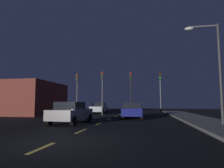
# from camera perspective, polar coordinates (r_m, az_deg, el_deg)

# --- Properties ---
(ground_plane) EXTENTS (80.00, 80.00, 0.00)m
(ground_plane) POSITION_cam_1_polar(r_m,az_deg,el_deg) (14.46, -3.24, -11.24)
(ground_plane) COLOR black
(sidewalk_curb_right) EXTENTS (3.00, 40.00, 0.15)m
(sidewalk_curb_right) POSITION_cam_1_polar(r_m,az_deg,el_deg) (14.71, 27.06, -10.24)
(sidewalk_curb_right) COLOR gray
(sidewalk_curb_right) RESTS_ON ground_plane
(lane_stripe_nearest) EXTENTS (0.16, 1.60, 0.01)m
(lane_stripe_nearest) POSITION_cam_1_polar(r_m,az_deg,el_deg) (6.81, -19.81, -17.19)
(lane_stripe_nearest) COLOR #EACC4C
(lane_stripe_nearest) RESTS_ON ground_plane
(lane_stripe_second) EXTENTS (0.16, 1.60, 0.01)m
(lane_stripe_second) POSITION_cam_1_polar(r_m,az_deg,el_deg) (10.25, -8.97, -13.45)
(lane_stripe_second) COLOR #EACC4C
(lane_stripe_second) RESTS_ON ground_plane
(lane_stripe_third) EXTENTS (0.16, 1.60, 0.01)m
(lane_stripe_third) POSITION_cam_1_polar(r_m,az_deg,el_deg) (13.88, -3.81, -11.45)
(lane_stripe_third) COLOR #EACC4C
(lane_stripe_third) RESTS_ON ground_plane
(lane_stripe_fourth) EXTENTS (0.16, 1.60, 0.01)m
(lane_stripe_fourth) POSITION_cam_1_polar(r_m,az_deg,el_deg) (17.58, -0.84, -10.25)
(lane_stripe_fourth) COLOR #EACC4C
(lane_stripe_fourth) RESTS_ON ground_plane
(lane_stripe_fifth) EXTENTS (0.16, 1.60, 0.01)m
(lane_stripe_fifth) POSITION_cam_1_polar(r_m,az_deg,el_deg) (21.32, 1.08, -9.45)
(lane_stripe_fifth) COLOR #EACC4C
(lane_stripe_fifth) RESTS_ON ground_plane
(lane_stripe_sixth) EXTENTS (0.16, 1.60, 0.01)m
(lane_stripe_sixth) POSITION_cam_1_polar(r_m,az_deg,el_deg) (25.07, 2.42, -8.88)
(lane_stripe_sixth) COLOR #EACC4C
(lane_stripe_sixth) RESTS_ON ground_plane
(traffic_signal_far_left) EXTENTS (0.32, 0.38, 5.00)m
(traffic_signal_far_left) POSITION_cam_1_polar(r_m,az_deg,el_deg) (24.13, -10.17, -0.62)
(traffic_signal_far_left) COLOR #4C4C51
(traffic_signal_far_left) RESTS_ON ground_plane
(traffic_signal_center_left) EXTENTS (0.32, 0.38, 5.18)m
(traffic_signal_center_left) POSITION_cam_1_polar(r_m,az_deg,el_deg) (23.25, -2.85, -0.22)
(traffic_signal_center_left) COLOR #4C4C51
(traffic_signal_center_left) RESTS_ON ground_plane
(traffic_signal_center_right) EXTENTS (0.32, 0.38, 5.03)m
(traffic_signal_center_right) POSITION_cam_1_polar(r_m,az_deg,el_deg) (22.74, 5.57, -0.33)
(traffic_signal_center_right) COLOR black
(traffic_signal_center_right) RESTS_ON ground_plane
(traffic_signal_far_right) EXTENTS (0.32, 0.38, 5.03)m
(traffic_signal_far_right) POSITION_cam_1_polar(r_m,az_deg,el_deg) (22.74, 13.97, -0.18)
(traffic_signal_far_right) COLOR #4C4C51
(traffic_signal_far_right) RESTS_ON ground_plane
(car_stopped_ahead) EXTENTS (2.00, 4.29, 1.45)m
(car_stopped_ahead) POSITION_cam_1_polar(r_m,az_deg,el_deg) (18.14, 5.96, -7.72)
(car_stopped_ahead) COLOR navy
(car_stopped_ahead) RESTS_ON ground_plane
(car_adjacent_lane) EXTENTS (2.04, 4.20, 1.50)m
(car_adjacent_lane) POSITION_cam_1_polar(r_m,az_deg,el_deg) (13.99, -11.91, -8.17)
(car_adjacent_lane) COLOR gray
(car_adjacent_lane) RESTS_ON ground_plane
(car_oncoming_far) EXTENTS (1.97, 4.25, 1.52)m
(car_oncoming_far) POSITION_cam_1_polar(r_m,az_deg,el_deg) (26.86, -3.82, -7.02)
(car_oncoming_far) COLOR silver
(car_oncoming_far) RESTS_ON ground_plane
(street_lamp_right) EXTENTS (2.09, 0.36, 6.40)m
(street_lamp_right) POSITION_cam_1_polar(r_m,az_deg,el_deg) (13.72, 27.58, 5.56)
(street_lamp_right) COLOR #2D2D30
(street_lamp_right) RESTS_ON ground_plane
(storefront_left) EXTENTS (4.42, 8.44, 4.01)m
(storefront_left) POSITION_cam_1_polar(r_m,az_deg,el_deg) (26.32, -20.96, -4.00)
(storefront_left) COLOR maroon
(storefront_left) RESTS_ON ground_plane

